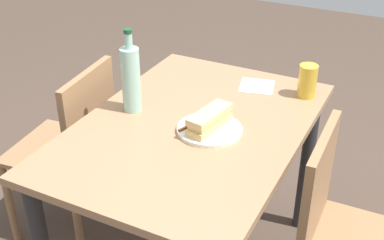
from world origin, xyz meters
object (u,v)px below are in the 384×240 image
at_px(chair_far, 74,144).
at_px(plate_near, 209,130).
at_px(chair_near, 341,231).
at_px(beer_glass, 307,81).
at_px(water_bottle, 130,79).
at_px(dining_table, 192,151).
at_px(baguette_sandwich_near, 210,120).
at_px(knife_near, 195,124).

xyz_separation_m(chair_far, plate_near, (-0.02, -0.67, 0.27)).
height_order(chair_near, beer_glass, beer_glass).
bearing_deg(water_bottle, dining_table, -89.26).
bearing_deg(dining_table, plate_near, -100.12).
bearing_deg(dining_table, baguette_sandwich_near, -100.12).
distance_m(chair_far, knife_near, 0.67).
height_order(baguette_sandwich_near, knife_near, baguette_sandwich_near).
relative_size(chair_far, water_bottle, 2.58).
distance_m(knife_near, water_bottle, 0.30).
xyz_separation_m(plate_near, water_bottle, (0.01, 0.34, 0.13)).
bearing_deg(chair_far, dining_table, -90.84).
bearing_deg(beer_glass, knife_near, 146.16).
xyz_separation_m(baguette_sandwich_near, beer_glass, (0.43, -0.23, 0.02)).
bearing_deg(beer_glass, water_bottle, 126.49).
bearing_deg(baguette_sandwich_near, plate_near, 82.87).
height_order(knife_near, water_bottle, water_bottle).
distance_m(chair_far, beer_glass, 1.05).
distance_m(knife_near, beer_glass, 0.53).
xyz_separation_m(chair_near, baguette_sandwich_near, (0.01, 0.51, 0.31)).
distance_m(chair_far, chair_near, 1.18).
height_order(chair_far, knife_near, chair_far).
bearing_deg(dining_table, water_bottle, 90.74).
height_order(chair_near, knife_near, chair_near).
bearing_deg(baguette_sandwich_near, chair_near, -91.05).
relative_size(chair_near, beer_glass, 6.25).
xyz_separation_m(water_bottle, beer_glass, (0.42, -0.57, -0.07)).
bearing_deg(knife_near, baguette_sandwich_near, -88.50).
relative_size(chair_far, plate_near, 3.57).
bearing_deg(dining_table, beer_glass, -36.67).
bearing_deg(baguette_sandwich_near, water_bottle, 88.20).
bearing_deg(beer_glass, plate_near, 151.60).
bearing_deg(beer_glass, dining_table, 143.33).
distance_m(chair_near, water_bottle, 0.94).
height_order(dining_table, water_bottle, water_bottle).
relative_size(dining_table, chair_far, 1.34).
relative_size(chair_near, baguette_sandwich_near, 4.08).
relative_size(dining_table, water_bottle, 3.45).
relative_size(chair_far, chair_near, 1.00).
bearing_deg(chair_near, plate_near, 88.95).
xyz_separation_m(chair_far, water_bottle, (-0.01, -0.33, 0.40)).
xyz_separation_m(dining_table, water_bottle, (-0.00, 0.26, 0.25)).
height_order(chair_far, chair_near, same).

